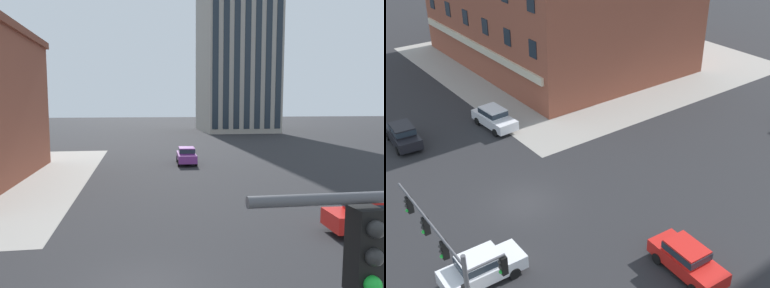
% 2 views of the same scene
% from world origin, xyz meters
% --- Properties ---
extents(car_main_northbound_far, '(2.09, 4.50, 1.68)m').
position_xyz_m(car_main_northbound_far, '(4.65, 24.15, 0.92)').
color(car_main_northbound_far, '#7A3389').
rests_on(car_main_northbound_far, ground).
extents(car_main_southbound_far, '(4.50, 2.09, 1.68)m').
position_xyz_m(car_main_southbound_far, '(10.51, 3.54, 0.92)').
color(car_main_southbound_far, red).
rests_on(car_main_southbound_far, ground).
extents(residential_tower_skyline_right, '(15.43, 17.95, 53.25)m').
position_xyz_m(residential_tower_skyline_right, '(21.52, 67.63, 26.65)').
color(residential_tower_skyline_right, '#9E998E').
rests_on(residential_tower_skyline_right, ground).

